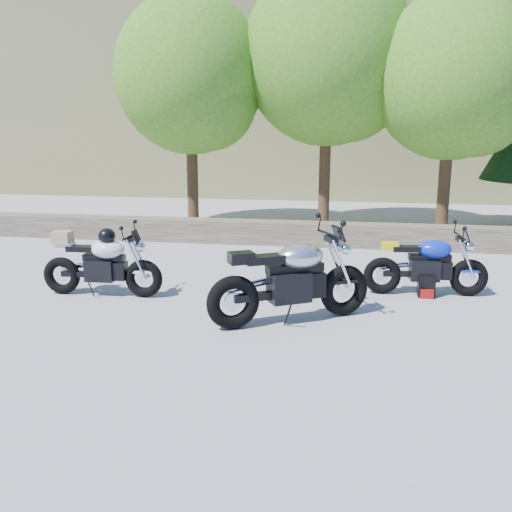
# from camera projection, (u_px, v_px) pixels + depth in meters

# --- Properties ---
(ground) EXTENTS (90.00, 90.00, 0.00)m
(ground) POSITION_uv_depth(u_px,v_px,m) (228.00, 329.00, 7.36)
(ground) COLOR gray
(ground) RESTS_ON ground
(stone_wall) EXTENTS (22.00, 0.55, 0.50)m
(stone_wall) POSITION_uv_depth(u_px,v_px,m) (282.00, 233.00, 12.59)
(stone_wall) COLOR #463A2E
(stone_wall) RESTS_ON ground
(hillside) EXTENTS (80.00, 30.00, 15.00)m
(hillside) POSITION_uv_depth(u_px,v_px,m) (386.00, 36.00, 32.08)
(hillside) COLOR olive
(hillside) RESTS_ON ground
(tree_decid_left) EXTENTS (3.67, 3.67, 5.62)m
(tree_decid_left) POSITION_uv_depth(u_px,v_px,m) (194.00, 80.00, 13.80)
(tree_decid_left) COLOR #382314
(tree_decid_left) RESTS_ON ground
(tree_decid_mid) EXTENTS (4.08, 4.08, 6.24)m
(tree_decid_mid) POSITION_uv_depth(u_px,v_px,m) (332.00, 62.00, 13.55)
(tree_decid_mid) COLOR #382314
(tree_decid_mid) RESTS_ON ground
(tree_decid_right) EXTENTS (3.54, 3.54, 5.41)m
(tree_decid_right) POSITION_uv_depth(u_px,v_px,m) (457.00, 82.00, 12.63)
(tree_decid_right) COLOR #382314
(tree_decid_right) RESTS_ON ground
(silver_bike) EXTENTS (2.09, 1.31, 1.16)m
(silver_bike) POSITION_uv_depth(u_px,v_px,m) (292.00, 281.00, 7.52)
(silver_bike) COLOR black
(silver_bike) RESTS_ON ground
(white_bike) EXTENTS (1.91, 0.61, 1.06)m
(white_bike) POSITION_uv_depth(u_px,v_px,m) (101.00, 263.00, 8.71)
(white_bike) COLOR black
(white_bike) RESTS_ON ground
(blue_bike) EXTENTS (1.90, 0.60, 0.95)m
(blue_bike) POSITION_uv_depth(u_px,v_px,m) (427.00, 266.00, 8.75)
(blue_bike) COLOR black
(blue_bike) RESTS_ON ground
(backpack) EXTENTS (0.25, 0.22, 0.34)m
(backpack) POSITION_uv_depth(u_px,v_px,m) (426.00, 287.00, 8.70)
(backpack) COLOR black
(backpack) RESTS_ON ground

